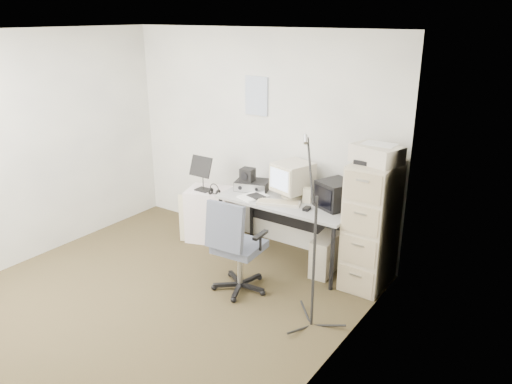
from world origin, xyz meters
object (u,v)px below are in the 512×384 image
Objects in this scene: desk at (287,230)px; side_cart at (210,214)px; filing_cabinet at (371,225)px; office_chair at (240,245)px.

desk reaches higher than side_cart.
office_chair is at bearing -140.42° from filing_cabinet.
side_cart is (-2.03, -0.08, -0.33)m from filing_cabinet.
side_cart is (-1.01, 0.76, -0.17)m from office_chair.
office_chair reaches higher than desk.
side_cart is at bearing -177.47° from desk.
side_cart is at bearing -177.81° from filing_cabinet.
filing_cabinet is 0.99m from desk.
desk is 0.82m from office_chair.
office_chair is at bearing -94.55° from desk.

